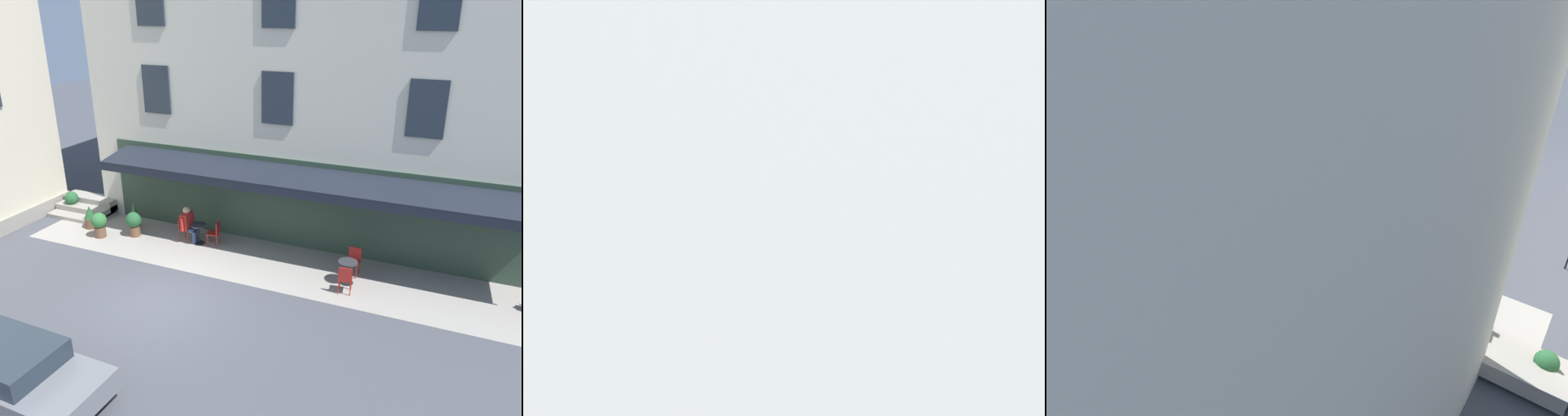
{
  "view_description": "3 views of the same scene",
  "coord_description": "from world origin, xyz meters",
  "views": [
    {
      "loc": [
        -7.53,
        10.24,
        8.0
      ],
      "look_at": [
        -1.36,
        -4.29,
        1.55
      ],
      "focal_mm": 34.23,
      "sensor_mm": 36.0,
      "label": 1
    },
    {
      "loc": [
        -16.06,
        -10.19,
        4.89
      ],
      "look_at": [
        0.09,
        -3.52,
        1.38
      ],
      "focal_mm": 40.29,
      "sensor_mm": 36.0,
      "label": 2
    },
    {
      "loc": [
        6.95,
        -13.28,
        8.69
      ],
      "look_at": [
        -0.64,
        -3.01,
        1.4
      ],
      "focal_mm": 30.39,
      "sensor_mm": 36.0,
      "label": 3
    }
  ],
  "objects": [
    {
      "name": "back_alley_steps",
      "position": [
        6.6,
        -4.59,
        0.24
      ],
      "size": [
        2.4,
        1.75,
        0.6
      ],
      "color": "gray",
      "rests_on": "ground_plane"
    },
    {
      "name": "ground_plane",
      "position": [
        0.0,
        0.0,
        0.0
      ],
      "size": [
        70.0,
        70.0,
        0.0
      ],
      "primitive_type": "plane",
      "color": "#42444C"
    },
    {
      "name": "cafe_chair_red_kerbside",
      "position": [
        -10.35,
        -3.72,
        0.55
      ],
      "size": [
        0.44,
        0.44,
        0.91
      ],
      "color": "maroon",
      "rests_on": "ground_plane"
    },
    {
      "name": "cafe_chair_red_corner_left",
      "position": [
        -4.83,
        -2.52,
        0.55
      ],
      "size": [
        0.45,
        0.45,
        0.91
      ],
      "color": "maroon",
      "rests_on": "ground_plane"
    },
    {
      "name": "seated_companion_in_red",
      "position": [
        1.26,
        -3.81,
        0.71
      ],
      "size": [
        0.59,
        0.69,
        1.34
      ],
      "color": "navy",
      "rests_on": "ground_plane"
    },
    {
      "name": "potted_plant_under_sign",
      "position": [
        7.2,
        -4.37,
        0.47
      ],
      "size": [
        0.55,
        0.55,
        0.87
      ],
      "color": "brown",
      "rests_on": "ground_plane"
    },
    {
      "name": "sidewalk_cafe_terrace",
      "position": [
        -3.25,
        -3.4,
        0.0
      ],
      "size": [
        20.5,
        3.2,
        0.01
      ],
      "primitive_type": "cube",
      "color": "gray",
      "rests_on": "ground_plane"
    },
    {
      "name": "potted_plant_entrance_left",
      "position": [
        3.38,
        -3.42,
        0.55
      ],
      "size": [
        0.59,
        0.59,
        0.95
      ],
      "color": "brown",
      "rests_on": "ground_plane"
    },
    {
      "name": "potted_plant_mid_terrace",
      "position": [
        5.39,
        -3.36,
        0.44
      ],
      "size": [
        0.45,
        0.45,
        0.9
      ],
      "color": "brown",
      "rests_on": "ground_plane"
    },
    {
      "name": "cafe_chair_red_by_window",
      "position": [
        0.22,
        -3.89,
        0.55
      ],
      "size": [
        0.46,
        0.46,
        0.91
      ],
      "color": "maroon",
      "rests_on": "ground_plane"
    },
    {
      "name": "cafe_chair_red_facing_street",
      "position": [
        1.47,
        -3.83,
        0.55
      ],
      "size": [
        0.43,
        0.43,
        0.91
      ],
      "color": "maroon",
      "rests_on": "ground_plane"
    },
    {
      "name": "seated_patron_in_blue",
      "position": [
        -10.37,
        -3.5,
        0.7
      ],
      "size": [
        0.66,
        0.57,
        1.3
      ],
      "color": "navy",
      "rests_on": "ground_plane"
    },
    {
      "name": "cafe_table_mid_terrace",
      "position": [
        0.84,
        -3.78,
        0.49
      ],
      "size": [
        0.6,
        0.6,
        0.75
      ],
      "color": "black",
      "rests_on": "ground_plane"
    },
    {
      "name": "cafe_chair_red_back_row",
      "position": [
        -4.79,
        -3.77,
        0.55
      ],
      "size": [
        0.43,
        0.43,
        0.91
      ],
      "color": "maroon",
      "rests_on": "ground_plane"
    },
    {
      "name": "cafe_table_near_entrance",
      "position": [
        -10.41,
        -3.09,
        0.49
      ],
      "size": [
        0.6,
        0.6,
        0.75
      ],
      "color": "black",
      "rests_on": "ground_plane"
    },
    {
      "name": "potted_plant_entrance_right",
      "position": [
        4.51,
        -2.85,
        0.54
      ],
      "size": [
        0.58,
        0.58,
        0.95
      ],
      "color": "brown",
      "rests_on": "ground_plane"
    },
    {
      "name": "cafe_chair_red_corner_right",
      "position": [
        -10.49,
        -2.46,
        0.55
      ],
      "size": [
        0.45,
        0.45,
        0.91
      ],
      "color": "maroon",
      "rests_on": "ground_plane"
    },
    {
      "name": "parked_car_grey",
      "position": [
        0.79,
        4.46,
        0.71
      ],
      "size": [
        4.33,
        1.88,
        1.33
      ],
      "color": "slate",
      "rests_on": "ground_plane"
    },
    {
      "name": "potted_plant_by_steps",
      "position": [
        3.89,
        -4.14,
        0.48
      ],
      "size": [
        0.34,
        0.34,
        0.99
      ],
      "color": "brown",
      "rests_on": "ground_plane"
    },
    {
      "name": "cafe_table_streetside",
      "position": [
        -4.74,
        -3.14,
        0.49
      ],
      "size": [
        0.6,
        0.6,
        0.75
      ],
      "color": "black",
      "rests_on": "ground_plane"
    }
  ]
}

